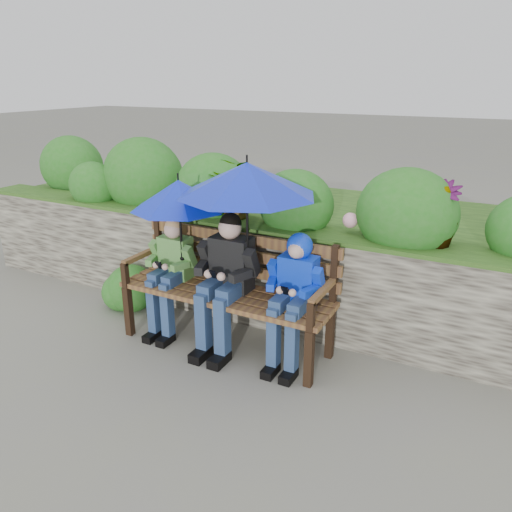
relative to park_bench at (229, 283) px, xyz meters
The scene contains 8 objects.
ground 0.71m from the park_bench, 32.04° to the right, with size 60.00×60.00×0.00m, color slate.
garden_backdrop 1.42m from the park_bench, 81.58° to the left, with size 8.00×2.86×1.78m.
park_bench is the anchor object (origin of this frame).
boy_left 0.61m from the park_bench, behind, with size 0.45×0.52×1.14m.
boy_middle 0.16m from the park_bench, 77.03° to the right, with size 0.55×0.64×1.27m.
boy_right 0.69m from the park_bench, ahead, with size 0.47×0.57×1.17m.
umbrella_left 0.92m from the park_bench, behind, with size 0.88×0.88×0.82m.
umbrella_right 1.00m from the park_bench, ahead, with size 1.19×1.19×1.00m.
Camera 1 is at (1.83, -3.41, 2.38)m, focal length 35.00 mm.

